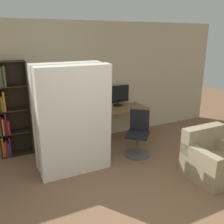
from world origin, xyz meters
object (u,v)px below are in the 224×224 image
object	(u,v)px
bookshelf	(8,110)
armchair	(212,159)
mattress_near	(76,122)
mattress_far	(68,115)
monitor	(118,95)
office_chair	(138,137)

from	to	relation	value
bookshelf	armchair	size ratio (longest dim) A/B	2.26
mattress_near	mattress_far	bearing A→B (deg)	90.00
monitor	bookshelf	size ratio (longest dim) A/B	0.30
mattress_near	office_chair	bearing A→B (deg)	6.76
mattress_near	armchair	world-z (taller)	mattress_near
mattress_far	armchair	bearing A→B (deg)	-37.07
monitor	mattress_near	bearing A→B (deg)	-139.19
office_chair	armchair	world-z (taller)	office_chair
mattress_far	bookshelf	bearing A→B (deg)	137.17
office_chair	armchair	xyz separation A→B (m)	(0.69, -1.31, -0.05)
bookshelf	armchair	bearing A→B (deg)	-39.01
mattress_near	mattress_far	size ratio (longest dim) A/B	1.00
monitor	mattress_near	distance (m)	1.98
office_chair	bookshelf	distance (m)	2.67
monitor	armchair	xyz separation A→B (m)	(0.57, -2.44, -0.70)
monitor	office_chair	world-z (taller)	monitor
bookshelf	mattress_near	bearing A→B (deg)	-53.60
office_chair	bookshelf	bearing A→B (deg)	153.86
mattress_near	armchair	size ratio (longest dim) A/B	2.28
mattress_far	armchair	distance (m)	2.67
armchair	office_chair	bearing A→B (deg)	117.87
mattress_near	mattress_far	distance (m)	0.41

